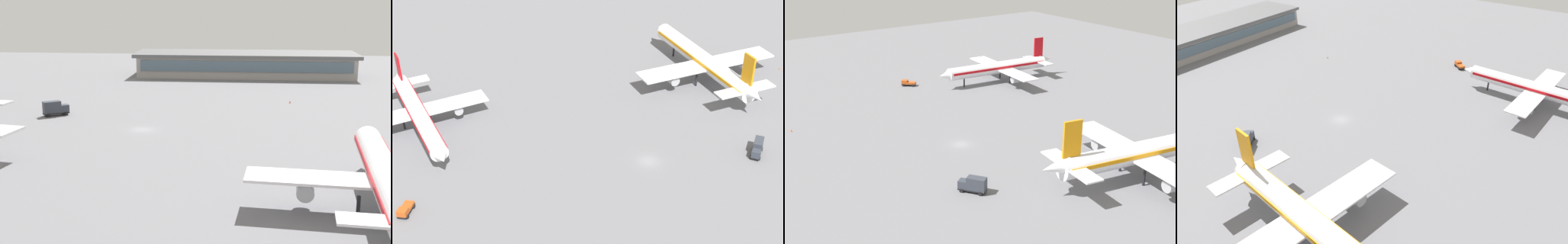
{
  "view_description": "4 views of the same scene",
  "coord_description": "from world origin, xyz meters",
  "views": [
    {
      "loc": [
        -20.44,
        106.25,
        26.55
      ],
      "look_at": [
        -12.39,
        18.59,
        6.13
      ],
      "focal_mm": 50.73,
      "sensor_mm": 36.0,
      "label": 1
    },
    {
      "loc": [
        -68.18,
        -78.78,
        76.56
      ],
      "look_at": [
        -5.94,
        15.43,
        4.09
      ],
      "focal_mm": 53.43,
      "sensor_mm": 36.0,
      "label": 2
    },
    {
      "loc": [
        100.91,
        -64.95,
        50.7
      ],
      "look_at": [
        5.42,
        1.97,
        6.93
      ],
      "focal_mm": 49.89,
      "sensor_mm": 36.0,
      "label": 3
    },
    {
      "loc": [
        67.5,
        55.8,
        52.81
      ],
      "look_at": [
        4.23,
        13.22,
        5.85
      ],
      "focal_mm": 34.85,
      "sensor_mm": 36.0,
      "label": 4
    }
  ],
  "objects": [
    {
      "name": "safety_cone_near_gate",
      "position": [
        -31.62,
        -30.76,
        0.3
      ],
      "size": [
        0.44,
        0.44,
        0.6
      ],
      "primitive_type": "cone",
      "color": "#EA590C",
      "rests_on": "ground"
    },
    {
      "name": "terminal_building",
      "position": [
        -20.29,
        -77.94,
        3.93
      ],
      "size": [
        72.7,
        20.64,
        7.72
      ],
      "color": "#9E9993",
      "rests_on": "ground"
    },
    {
      "name": "ground",
      "position": [
        0.0,
        0.0,
        0.0
      ],
      "size": [
        288.0,
        288.0,
        0.0
      ],
      "primitive_type": "plane",
      "color": "slate"
    },
    {
      "name": "catering_truck",
      "position": [
        21.94,
        -11.23,
        1.7
      ],
      "size": [
        5.68,
        4.76,
        3.3
      ],
      "rotation": [
        0.0,
        0.0,
        3.75
      ],
      "color": "black",
      "rests_on": "ground"
    },
    {
      "name": "airplane_taxiing",
      "position": [
        -37.76,
        39.78,
        4.74
      ],
      "size": [
        34.5,
        42.86,
        13.04
      ],
      "rotation": [
        0.0,
        0.0,
        4.62
      ],
      "color": "white",
      "rests_on": "ground"
    }
  ]
}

